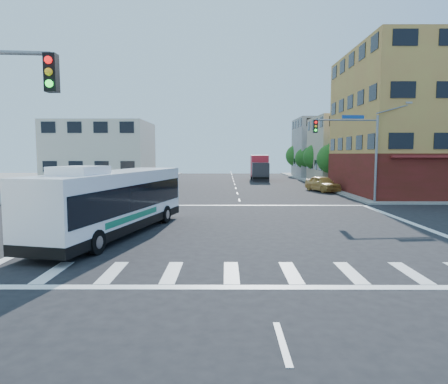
{
  "coord_description": "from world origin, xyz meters",
  "views": [
    {
      "loc": [
        -1.2,
        -21.07,
        3.97
      ],
      "look_at": [
        -1.29,
        3.59,
        1.61
      ],
      "focal_mm": 32.0,
      "sensor_mm": 36.0,
      "label": 1
    }
  ],
  "objects": [
    {
      "name": "signal_mast_ne",
      "position": [
        9.08,
        10.62,
        4.98
      ],
      "size": [
        7.91,
        1.13,
        8.07
      ],
      "color": "slate",
      "rests_on": "ground"
    },
    {
      "name": "transit_bus",
      "position": [
        -6.61,
        -1.77,
        1.69
      ],
      "size": [
        4.99,
        11.95,
        3.46
      ],
      "rotation": [
        0.0,
        0.0,
        -0.22
      ],
      "color": "black",
      "rests_on": "ground"
    },
    {
      "name": "street_tree_b",
      "position": [
        11.9,
        35.92,
        3.75
      ],
      "size": [
        3.8,
        3.8,
        5.79
      ],
      "color": "#3D2916",
      "rests_on": "ground"
    },
    {
      "name": "parked_car",
      "position": [
        9.08,
        21.03,
        0.83
      ],
      "size": [
        3.31,
        5.23,
        1.66
      ],
      "primitive_type": "imported",
      "rotation": [
        0.0,
        0.0,
        0.3
      ],
      "color": "#BF8F3F",
      "rests_on": "ground"
    },
    {
      "name": "street_tree_c",
      "position": [
        11.9,
        43.92,
        3.46
      ],
      "size": [
        3.4,
        3.4,
        5.29
      ],
      "color": "#3D2916",
      "rests_on": "ground"
    },
    {
      "name": "building_west",
      "position": [
        -17.02,
        29.98,
        4.01
      ],
      "size": [
        12.06,
        10.06,
        8.0
      ],
      "color": "beige",
      "rests_on": "ground"
    },
    {
      "name": "street_tree_a",
      "position": [
        11.9,
        27.92,
        3.59
      ],
      "size": [
        3.6,
        3.6,
        5.53
      ],
      "color": "#3D2916",
      "rests_on": "ground"
    },
    {
      "name": "building_east_near",
      "position": [
        16.98,
        33.98,
        4.51
      ],
      "size": [
        12.06,
        10.06,
        9.0
      ],
      "color": "tan",
      "rests_on": "ground"
    },
    {
      "name": "box_truck",
      "position": [
        3.95,
        39.13,
        1.82
      ],
      "size": [
        2.72,
        8.42,
        3.76
      ],
      "rotation": [
        0.0,
        0.0,
        -0.03
      ],
      "color": "#29292F",
      "rests_on": "ground"
    },
    {
      "name": "ground",
      "position": [
        0.0,
        0.0,
        0.0
      ],
      "size": [
        120.0,
        120.0,
        0.0
      ],
      "primitive_type": "plane",
      "color": "black",
      "rests_on": "ground"
    },
    {
      "name": "building_east_far",
      "position": [
        16.98,
        47.98,
        5.01
      ],
      "size": [
        12.06,
        10.06,
        10.0
      ],
      "color": "#989793",
      "rests_on": "ground"
    },
    {
      "name": "corner_building_ne",
      "position": [
        19.99,
        18.48,
        5.89
      ],
      "size": [
        18.1,
        15.44,
        14.0
      ],
      "color": "#B49240",
      "rests_on": "ground"
    },
    {
      "name": "street_tree_d",
      "position": [
        11.9,
        51.92,
        3.88
      ],
      "size": [
        4.0,
        4.0,
        6.03
      ],
      "color": "#3D2916",
      "rests_on": "ground"
    }
  ]
}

